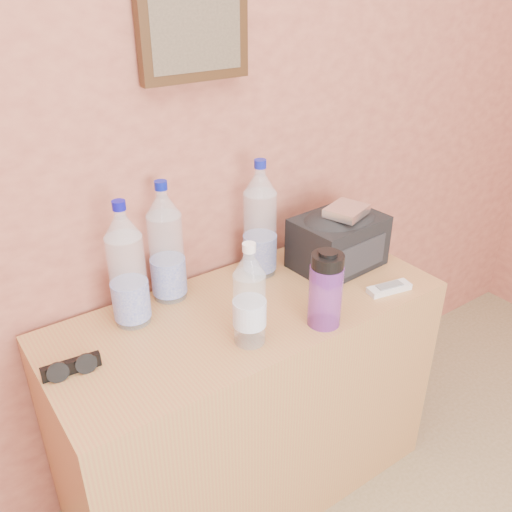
{
  "coord_description": "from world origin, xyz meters",
  "views": [
    {
      "loc": [
        -0.42,
        0.71,
        1.54
      ],
      "look_at": [
        0.28,
        1.71,
        0.88
      ],
      "focal_mm": 38.0,
      "sensor_mm": 36.0,
      "label": 1
    }
  ],
  "objects_px": {
    "pet_small": "(249,300)",
    "ac_remote": "(389,288)",
    "toiletry_bag": "(338,239)",
    "pet_large_a": "(127,271)",
    "pet_large_c": "(260,225)",
    "dresser": "(249,403)",
    "pet_large_b": "(166,248)",
    "sunglasses": "(71,367)",
    "nalgene_bottle": "(326,289)",
    "foil_packet": "(347,211)"
  },
  "relations": [
    {
      "from": "pet_large_b",
      "to": "sunglasses",
      "type": "bearing_deg",
      "value": -153.97
    },
    {
      "from": "pet_large_c",
      "to": "sunglasses",
      "type": "distance_m",
      "value": 0.66
    },
    {
      "from": "dresser",
      "to": "pet_large_c",
      "type": "bearing_deg",
      "value": 45.67
    },
    {
      "from": "pet_small",
      "to": "ac_remote",
      "type": "xyz_separation_m",
      "value": [
        0.47,
        -0.04,
        -0.11
      ]
    },
    {
      "from": "nalgene_bottle",
      "to": "pet_large_b",
      "type": "bearing_deg",
      "value": 127.48
    },
    {
      "from": "pet_large_c",
      "to": "nalgene_bottle",
      "type": "bearing_deg",
      "value": -93.49
    },
    {
      "from": "pet_large_b",
      "to": "pet_small",
      "type": "bearing_deg",
      "value": -77.65
    },
    {
      "from": "nalgene_bottle",
      "to": "foil_packet",
      "type": "height_order",
      "value": "nalgene_bottle"
    },
    {
      "from": "pet_large_c",
      "to": "ac_remote",
      "type": "distance_m",
      "value": 0.42
    },
    {
      "from": "toiletry_bag",
      "to": "dresser",
      "type": "bearing_deg",
      "value": -177.13
    },
    {
      "from": "sunglasses",
      "to": "toiletry_bag",
      "type": "relative_size",
      "value": 0.5
    },
    {
      "from": "nalgene_bottle",
      "to": "ac_remote",
      "type": "distance_m",
      "value": 0.28
    },
    {
      "from": "dresser",
      "to": "pet_large_a",
      "type": "bearing_deg",
      "value": 155.82
    },
    {
      "from": "pet_small",
      "to": "pet_large_b",
      "type": "bearing_deg",
      "value": 102.35
    },
    {
      "from": "pet_large_b",
      "to": "pet_large_c",
      "type": "relative_size",
      "value": 0.97
    },
    {
      "from": "sunglasses",
      "to": "toiletry_bag",
      "type": "height_order",
      "value": "toiletry_bag"
    },
    {
      "from": "sunglasses",
      "to": "pet_large_b",
      "type": "bearing_deg",
      "value": 32.29
    },
    {
      "from": "nalgene_bottle",
      "to": "sunglasses",
      "type": "height_order",
      "value": "nalgene_bottle"
    },
    {
      "from": "sunglasses",
      "to": "foil_packet",
      "type": "xyz_separation_m",
      "value": [
        0.85,
        0.0,
        0.18
      ]
    },
    {
      "from": "dresser",
      "to": "toiletry_bag",
      "type": "height_order",
      "value": "toiletry_bag"
    },
    {
      "from": "pet_small",
      "to": "sunglasses",
      "type": "distance_m",
      "value": 0.44
    },
    {
      "from": "toiletry_bag",
      "to": "foil_packet",
      "type": "distance_m",
      "value": 0.11
    },
    {
      "from": "nalgene_bottle",
      "to": "foil_packet",
      "type": "xyz_separation_m",
      "value": [
        0.24,
        0.19,
        0.09
      ]
    },
    {
      "from": "pet_large_b",
      "to": "pet_small",
      "type": "xyz_separation_m",
      "value": [
        0.07,
        -0.3,
        -0.03
      ]
    },
    {
      "from": "pet_large_c",
      "to": "toiletry_bag",
      "type": "distance_m",
      "value": 0.26
    },
    {
      "from": "pet_large_b",
      "to": "toiletry_bag",
      "type": "height_order",
      "value": "pet_large_b"
    },
    {
      "from": "pet_large_a",
      "to": "toiletry_bag",
      "type": "height_order",
      "value": "pet_large_a"
    },
    {
      "from": "dresser",
      "to": "pet_large_a",
      "type": "relative_size",
      "value": 3.25
    },
    {
      "from": "ac_remote",
      "to": "pet_large_a",
      "type": "bearing_deg",
      "value": 167.86
    },
    {
      "from": "pet_large_c",
      "to": "pet_small",
      "type": "relative_size",
      "value": 1.3
    },
    {
      "from": "pet_large_b",
      "to": "ac_remote",
      "type": "xyz_separation_m",
      "value": [
        0.53,
        -0.34,
        -0.15
      ]
    },
    {
      "from": "pet_large_c",
      "to": "nalgene_bottle",
      "type": "distance_m",
      "value": 0.32
    },
    {
      "from": "pet_large_a",
      "to": "pet_large_b",
      "type": "height_order",
      "value": "pet_large_b"
    },
    {
      "from": "ac_remote",
      "to": "toiletry_bag",
      "type": "relative_size",
      "value": 0.49
    },
    {
      "from": "pet_small",
      "to": "toiletry_bag",
      "type": "distance_m",
      "value": 0.48
    },
    {
      "from": "pet_large_b",
      "to": "pet_small",
      "type": "relative_size",
      "value": 1.26
    },
    {
      "from": "dresser",
      "to": "pet_small",
      "type": "relative_size",
      "value": 4.07
    },
    {
      "from": "pet_large_a",
      "to": "pet_large_b",
      "type": "bearing_deg",
      "value": 21.35
    },
    {
      "from": "pet_large_b",
      "to": "foil_packet",
      "type": "distance_m",
      "value": 0.54
    },
    {
      "from": "dresser",
      "to": "ac_remote",
      "type": "relative_size",
      "value": 8.45
    },
    {
      "from": "pet_large_b",
      "to": "pet_large_a",
      "type": "bearing_deg",
      "value": -158.65
    },
    {
      "from": "pet_large_b",
      "to": "pet_large_c",
      "type": "bearing_deg",
      "value": -6.88
    },
    {
      "from": "pet_large_a",
      "to": "ac_remote",
      "type": "xyz_separation_m",
      "value": [
        0.67,
        -0.29,
        -0.14
      ]
    },
    {
      "from": "ac_remote",
      "to": "sunglasses",
      "type": "bearing_deg",
      "value": 179.81
    },
    {
      "from": "nalgene_bottle",
      "to": "toiletry_bag",
      "type": "height_order",
      "value": "nalgene_bottle"
    },
    {
      "from": "nalgene_bottle",
      "to": "dresser",
      "type": "bearing_deg",
      "value": 125.76
    },
    {
      "from": "pet_small",
      "to": "ac_remote",
      "type": "height_order",
      "value": "pet_small"
    },
    {
      "from": "pet_small",
      "to": "toiletry_bag",
      "type": "xyz_separation_m",
      "value": [
        0.45,
        0.17,
        -0.03
      ]
    },
    {
      "from": "ac_remote",
      "to": "toiletry_bag",
      "type": "height_order",
      "value": "toiletry_bag"
    },
    {
      "from": "pet_small",
      "to": "nalgene_bottle",
      "type": "xyz_separation_m",
      "value": [
        0.2,
        -0.05,
        -0.02
      ]
    }
  ]
}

